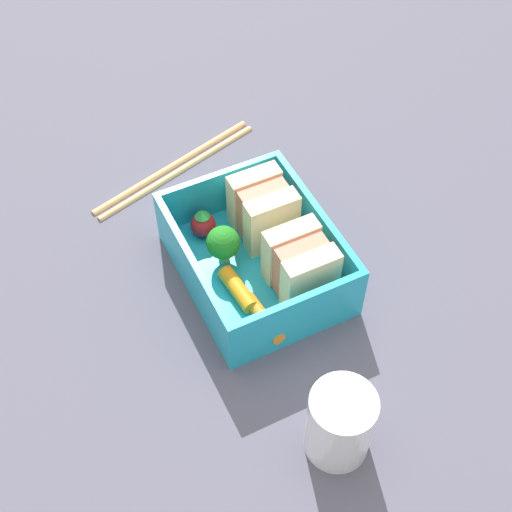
% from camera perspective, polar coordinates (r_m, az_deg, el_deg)
% --- Properties ---
extents(ground_plane, '(1.20, 1.20, 0.02)m').
position_cam_1_polar(ground_plane, '(0.67, 0.00, -1.95)').
color(ground_plane, '#4F4E5F').
extents(bento_tray, '(0.16, 0.13, 0.01)m').
position_cam_1_polar(bento_tray, '(0.66, 0.00, -1.13)').
color(bento_tray, '#1E9EBC').
rests_on(bento_tray, ground_plane).
extents(bento_rim, '(0.16, 0.13, 0.05)m').
position_cam_1_polar(bento_rim, '(0.63, 0.00, 0.54)').
color(bento_rim, '#1E9EBC').
rests_on(bento_rim, bento_tray).
extents(sandwich_left, '(0.05, 0.05, 0.06)m').
position_cam_1_polar(sandwich_left, '(0.66, 0.55, 3.75)').
color(sandwich_left, beige).
rests_on(sandwich_left, bento_tray).
extents(sandwich_center_left, '(0.05, 0.05, 0.06)m').
position_cam_1_polar(sandwich_center_left, '(0.62, 3.56, -0.75)').
color(sandwich_center_left, beige).
rests_on(sandwich_center_left, bento_tray).
extents(strawberry_far_left, '(0.02, 0.02, 0.03)m').
position_cam_1_polar(strawberry_far_left, '(0.67, -4.26, 2.58)').
color(strawberry_far_left, red).
rests_on(strawberry_far_left, bento_tray).
extents(broccoli_floret, '(0.03, 0.03, 0.04)m').
position_cam_1_polar(broccoli_floret, '(0.64, -2.64, 1.03)').
color(broccoli_floret, '#86C66C').
rests_on(broccoli_floret, bento_tray).
extents(carrot_stick_left, '(0.05, 0.02, 0.01)m').
position_cam_1_polar(carrot_stick_left, '(0.63, -1.47, -2.67)').
color(carrot_stick_left, orange).
rests_on(carrot_stick_left, bento_tray).
extents(carrot_stick_far_left, '(0.05, 0.02, 0.01)m').
position_cam_1_polar(carrot_stick_far_left, '(0.61, 0.57, -4.95)').
color(carrot_stick_far_left, orange).
rests_on(carrot_stick_far_left, bento_tray).
extents(chopstick_pair, '(0.07, 0.20, 0.01)m').
position_cam_1_polar(chopstick_pair, '(0.75, -6.47, 7.10)').
color(chopstick_pair, tan).
rests_on(chopstick_pair, ground_plane).
extents(drinking_glass, '(0.05, 0.05, 0.07)m').
position_cam_1_polar(drinking_glass, '(0.55, 6.72, -13.19)').
color(drinking_glass, white).
rests_on(drinking_glass, ground_plane).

